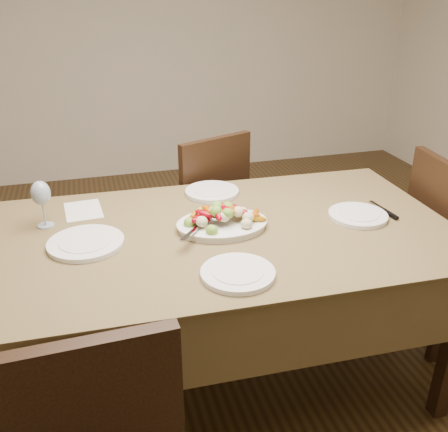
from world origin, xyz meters
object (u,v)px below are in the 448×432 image
plate_left (86,243)px  plate_far (212,192)px  plate_right (358,216)px  plate_near (238,273)px  serving_platter (222,226)px  wine_glass (42,203)px  chair_far (196,212)px  dining_table (224,309)px

plate_left → plate_far: same height
plate_right → plate_near: same height
serving_platter → wine_glass: (-0.68, 0.22, 0.09)m
chair_far → dining_table: bearing=64.2°
dining_table → plate_right: 0.69m
dining_table → serving_platter: (-0.00, 0.02, 0.39)m
dining_table → plate_far: (0.05, 0.38, 0.39)m
plate_far → wine_glass: wine_glass is taller
plate_left → plate_far: bearing=31.6°
dining_table → plate_right: size_ratio=7.55×
serving_platter → wine_glass: wine_glass is taller
dining_table → plate_left: size_ratio=6.51×
chair_far → serving_platter: bearing=63.8°
dining_table → plate_far: 0.54m
serving_platter → plate_near: serving_platter is taller
dining_table → plate_right: bearing=-4.0°
serving_platter → plate_near: 0.36m
plate_left → plate_near: (0.48, -0.36, 0.00)m
dining_table → chair_far: chair_far is taller
plate_right → wine_glass: wine_glass is taller
chair_far → plate_far: (-0.02, -0.42, 0.29)m
serving_platter → plate_right: size_ratio=1.44×
plate_left → wine_glass: (-0.15, 0.21, 0.09)m
dining_table → chair_far: 0.81m
chair_far → plate_left: (-0.60, -0.78, 0.29)m
plate_far → dining_table: bearing=-97.4°
serving_platter → plate_left: serving_platter is taller
chair_far → plate_right: bearing=99.8°
dining_table → plate_near: 0.52m
dining_table → chair_far: (0.06, 0.80, 0.10)m
chair_far → plate_near: (-0.11, -1.14, 0.29)m
dining_table → plate_far: size_ratio=7.40×
serving_platter → plate_right: 0.58m
plate_far → plate_right: bearing=-38.7°
dining_table → plate_left: bearing=177.8°
dining_table → plate_left: plate_left is taller
plate_right → serving_platter: bearing=174.4°
plate_left → wine_glass: size_ratio=1.38×
plate_near → wine_glass: size_ratio=1.23×
chair_far → wine_glass: 1.01m
serving_platter → wine_glass: bearing=162.4°
dining_table → plate_near: plate_near is taller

